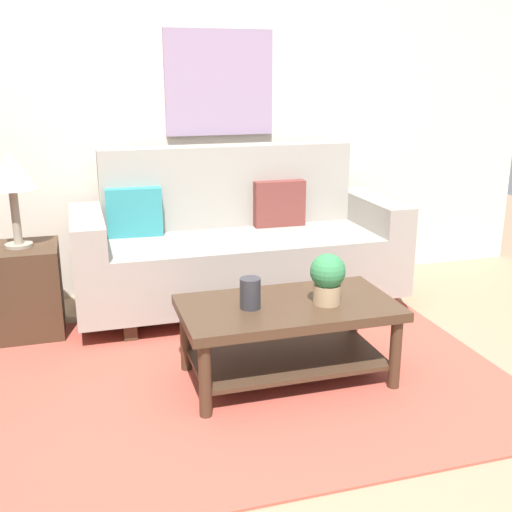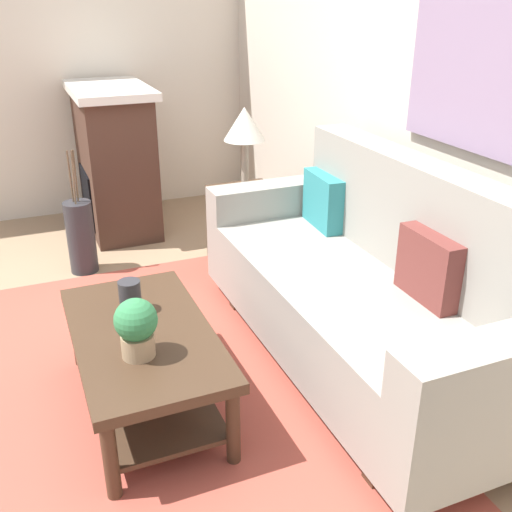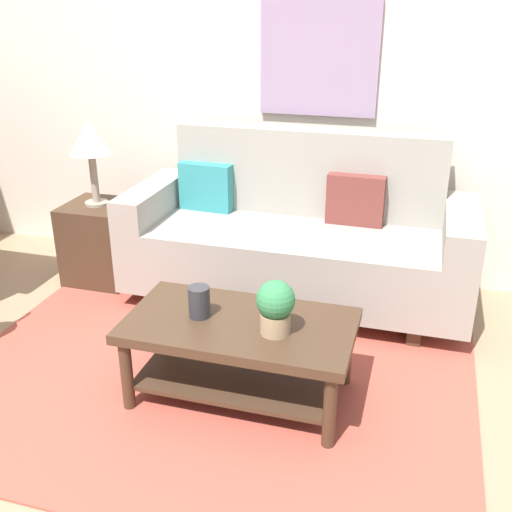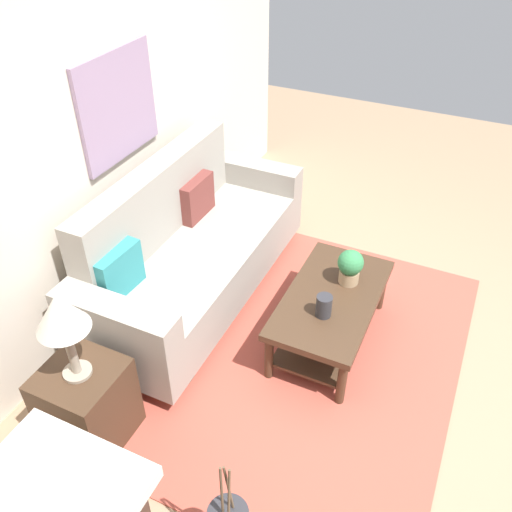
# 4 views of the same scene
# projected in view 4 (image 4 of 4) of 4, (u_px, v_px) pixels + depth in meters

# --- Properties ---
(ground_plane) EXTENTS (9.53, 9.53, 0.00)m
(ground_plane) POSITION_uv_depth(u_px,v_px,m) (375.00, 378.00, 3.66)
(ground_plane) COLOR #9E7F60
(wall_back) EXTENTS (5.53, 0.10, 2.70)m
(wall_back) POSITION_uv_depth(u_px,v_px,m) (91.00, 138.00, 3.54)
(wall_back) COLOR beige
(wall_back) RESTS_ON ground_plane
(area_rug) EXTENTS (2.71, 2.03, 0.01)m
(area_rug) POSITION_uv_depth(u_px,v_px,m) (306.00, 354.00, 3.83)
(area_rug) COLOR #B24C3D
(area_rug) RESTS_ON ground_plane
(couch) EXTENTS (2.16, 0.84, 1.08)m
(couch) POSITION_uv_depth(u_px,v_px,m) (191.00, 251.00, 4.09)
(couch) COLOR gray
(couch) RESTS_ON ground_plane
(throw_pillow_teal) EXTENTS (0.37, 0.14, 0.32)m
(throw_pillow_teal) POSITION_uv_depth(u_px,v_px,m) (119.00, 271.00, 3.50)
(throw_pillow_teal) COLOR teal
(throw_pillow_teal) RESTS_ON couch
(throw_pillow_maroon) EXTENTS (0.36, 0.13, 0.32)m
(throw_pillow_maroon) POSITION_uv_depth(u_px,v_px,m) (196.00, 198.00, 4.22)
(throw_pillow_maroon) COLOR brown
(throw_pillow_maroon) RESTS_ON couch
(coffee_table) EXTENTS (1.10, 0.60, 0.43)m
(coffee_table) POSITION_uv_depth(u_px,v_px,m) (331.00, 308.00, 3.76)
(coffee_table) COLOR #422D1E
(coffee_table) RESTS_ON ground_plane
(tabletop_vase) EXTENTS (0.11, 0.11, 0.16)m
(tabletop_vase) POSITION_uv_depth(u_px,v_px,m) (324.00, 306.00, 3.49)
(tabletop_vase) COLOR #2D2D33
(tabletop_vase) RESTS_ON coffee_table
(potted_plant_tabletop) EXTENTS (0.18, 0.18, 0.26)m
(potted_plant_tabletop) POSITION_uv_depth(u_px,v_px,m) (350.00, 266.00, 3.72)
(potted_plant_tabletop) COLOR tan
(potted_plant_tabletop) RESTS_ON coffee_table
(side_table) EXTENTS (0.44, 0.44, 0.56)m
(side_table) POSITION_uv_depth(u_px,v_px,m) (88.00, 404.00, 3.16)
(side_table) COLOR #422D1E
(side_table) RESTS_ON ground_plane
(table_lamp) EXTENTS (0.28, 0.28, 0.57)m
(table_lamp) POSITION_uv_depth(u_px,v_px,m) (61.00, 316.00, 2.72)
(table_lamp) COLOR gray
(table_lamp) RESTS_ON side_table
(floor_vase_branch_a) EXTENTS (0.04, 0.03, 0.36)m
(floor_vase_branch_a) POSITION_uv_depth(u_px,v_px,m) (229.00, 488.00, 2.31)
(floor_vase_branch_a) COLOR brown
(floor_vase_branch_a) RESTS_ON floor_vase
(floor_vase_branch_b) EXTENTS (0.02, 0.02, 0.36)m
(floor_vase_branch_b) POSITION_uv_depth(u_px,v_px,m) (222.00, 493.00, 2.30)
(floor_vase_branch_b) COLOR brown
(floor_vase_branch_b) RESTS_ON floor_vase
(floor_vase_branch_c) EXTENTS (0.04, 0.01, 0.36)m
(floor_vase_branch_c) POSITION_uv_depth(u_px,v_px,m) (229.00, 496.00, 2.29)
(floor_vase_branch_c) COLOR brown
(floor_vase_branch_c) RESTS_ON floor_vase
(framed_painting) EXTENTS (0.77, 0.03, 0.72)m
(framed_painting) POSITION_uv_depth(u_px,v_px,m) (118.00, 106.00, 3.60)
(framed_painting) COLOR gray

